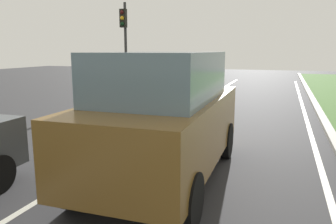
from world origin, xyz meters
name	(u,v)px	position (x,y,z in m)	size (l,w,h in m)	color
ground_plane	(190,122)	(0.00, 14.00, 0.00)	(60.00, 60.00, 0.00)	#2D2D30
lane_line_center	(170,120)	(-0.70, 14.00, 0.00)	(0.12, 32.00, 0.01)	silver
lane_line_right_edge	(310,131)	(3.60, 14.00, 0.00)	(0.12, 32.00, 0.01)	silver
curb_right	(329,130)	(4.10, 14.00, 0.06)	(0.24, 48.00, 0.12)	#9E9B93
car_suv_ahead	(164,116)	(0.84, 9.22, 1.17)	(2.03, 4.53, 2.28)	brown
traffic_light_overhead_left	(124,34)	(-5.03, 19.39, 3.11)	(0.32, 0.50, 4.67)	#2D2D2D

